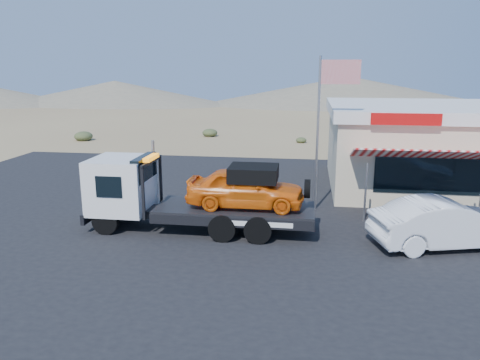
{
  "coord_description": "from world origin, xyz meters",
  "views": [
    {
      "loc": [
        4.34,
        -13.77,
        5.63
      ],
      "look_at": [
        1.88,
        2.98,
        1.5
      ],
      "focal_mm": 35.0,
      "sensor_mm": 36.0,
      "label": 1
    }
  ],
  "objects_px": {
    "jerky_store": "(441,146)",
    "flagpole": "(324,116)",
    "white_sedan": "(446,223)",
    "tow_truck": "(194,191)"
  },
  "relations": [
    {
      "from": "white_sedan",
      "to": "flagpole",
      "type": "relative_size",
      "value": 0.78
    },
    {
      "from": "jerky_store",
      "to": "tow_truck",
      "type": "bearing_deg",
      "value": -143.21
    },
    {
      "from": "white_sedan",
      "to": "flagpole",
      "type": "height_order",
      "value": "flagpole"
    },
    {
      "from": "tow_truck",
      "to": "flagpole",
      "type": "relative_size",
      "value": 1.3
    },
    {
      "from": "white_sedan",
      "to": "tow_truck",
      "type": "bearing_deg",
      "value": 71.2
    },
    {
      "from": "jerky_store",
      "to": "white_sedan",
      "type": "bearing_deg",
      "value": -102.39
    },
    {
      "from": "white_sedan",
      "to": "flagpole",
      "type": "xyz_separation_m",
      "value": [
        -3.83,
        3.44,
        2.97
      ]
    },
    {
      "from": "jerky_store",
      "to": "flagpole",
      "type": "xyz_separation_m",
      "value": [
        -5.57,
        -4.47,
        1.77
      ]
    },
    {
      "from": "tow_truck",
      "to": "jerky_store",
      "type": "height_order",
      "value": "jerky_store"
    },
    {
      "from": "white_sedan",
      "to": "flagpole",
      "type": "distance_m",
      "value": 5.94
    }
  ]
}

